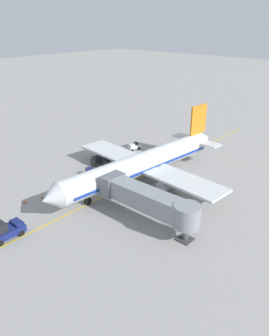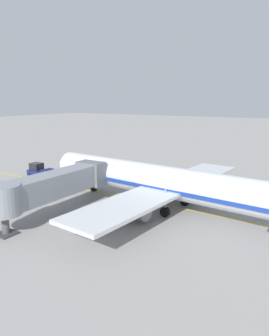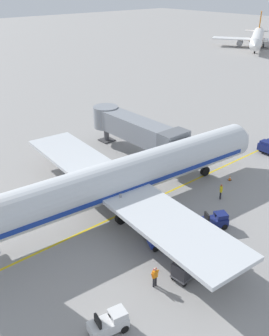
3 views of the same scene
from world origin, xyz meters
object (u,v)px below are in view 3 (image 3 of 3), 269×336
object	(u,v)px
jet_bridge	(135,129)
safety_cone_wing_tip	(230,178)
ground_crew_wing_walker	(155,276)
baggage_tug_spare	(109,323)
baggage_tug_trailing	(164,238)
distant_taxiing_airliner	(257,38)
parked_airliner	(122,178)
baggage_cart_second_in_train	(186,267)
baggage_tug_lead	(214,221)
ground_crew_loader	(221,191)
baggage_cart_front	(214,251)

from	to	relation	value
jet_bridge	safety_cone_wing_tip	xyz separation A→B (m)	(12.27, 3.41, -3.17)
ground_crew_wing_walker	baggage_tug_spare	bearing A→B (deg)	-78.18
baggage_tug_trailing	distant_taxiing_airliner	world-z (taller)	distant_taxiing_airliner
baggage_tug_trailing	parked_airliner	bearing A→B (deg)	170.31
parked_airliner	baggage_cart_second_in_train	size ratio (longest dim) A/B	12.67
parked_airliner	jet_bridge	xyz separation A→B (m)	(-8.72, 9.21, 0.27)
baggage_tug_lead	baggage_tug_trailing	world-z (taller)	same
parked_airliner	baggage_tug_trailing	xyz separation A→B (m)	(7.06, -1.20, -2.47)
baggage_tug_trailing	ground_crew_wing_walker	bearing A→B (deg)	-52.59
baggage_tug_trailing	safety_cone_wing_tip	xyz separation A→B (m)	(-3.50, 13.82, -0.42)
baggage_tug_lead	ground_crew_loader	world-z (taller)	ground_crew_loader
parked_airliner	baggage_cart_front	world-z (taller)	parked_airliner
ground_crew_loader	baggage_tug_lead	bearing A→B (deg)	-58.28
baggage_tug_spare	ground_crew_loader	xyz separation A→B (m)	(-5.69, 18.61, 0.24)
baggage_tug_spare	ground_crew_loader	world-z (taller)	ground_crew_loader
baggage_cart_front	distant_taxiing_airliner	distance (m)	109.61
baggage_cart_front	safety_cone_wing_tip	world-z (taller)	baggage_cart_front
parked_airliner	baggage_tug_trailing	distance (m)	7.58
baggage_tug_trailing	baggage_tug_spare	world-z (taller)	same
baggage_tug_trailing	baggage_cart_second_in_train	bearing A→B (deg)	-21.08
safety_cone_wing_tip	distant_taxiing_airliner	xyz separation A→B (m)	(-50.08, 81.13, 2.74)
distant_taxiing_airliner	ground_crew_loader	bearing A→B (deg)	-58.64
baggage_tug_trailing	baggage_tug_spare	distance (m)	9.69
baggage_cart_front	baggage_tug_lead	bearing A→B (deg)	128.37
ground_crew_loader	safety_cone_wing_tip	xyz separation A→B (m)	(-1.82, 4.04, -0.66)
baggage_tug_spare	distant_taxiing_airliner	bearing A→B (deg)	119.03
baggage_tug_trailing	baggage_cart_front	bearing A→B (deg)	22.96
safety_cone_wing_tip	baggage_tug_trailing	bearing A→B (deg)	-75.78
ground_crew_wing_walker	safety_cone_wing_tip	bearing A→B (deg)	110.08
baggage_cart_front	ground_crew_loader	bearing A→B (deg)	124.81
ground_crew_loader	distant_taxiing_airliner	distance (m)	99.76
baggage_tug_trailing	distant_taxiing_airliner	size ratio (longest dim) A/B	0.09
baggage_tug_trailing	safety_cone_wing_tip	size ratio (longest dim) A/B	4.70
parked_airliner	baggage_tug_lead	world-z (taller)	parked_airliner
baggage_tug_trailing	jet_bridge	bearing A→B (deg)	146.57
baggage_tug_lead	safety_cone_wing_tip	distance (m)	9.71
baggage_cart_front	safety_cone_wing_tip	xyz separation A→B (m)	(-7.46, 12.15, -0.66)
parked_airliner	baggage_tug_spare	size ratio (longest dim) A/B	13.92
ground_crew_wing_walker	jet_bridge	bearing A→B (deg)	142.67
baggage_cart_second_in_train	ground_crew_loader	bearing A→B (deg)	116.09
jet_bridge	ground_crew_loader	bearing A→B (deg)	-2.58
ground_crew_loader	distant_taxiing_airliner	size ratio (longest dim) A/B	0.05
ground_crew_wing_walker	distant_taxiing_airliner	size ratio (longest dim) A/B	0.05
distant_taxiing_airliner	safety_cone_wing_tip	bearing A→B (deg)	-58.31
jet_bridge	baggage_tug_lead	world-z (taller)	jet_bridge
jet_bridge	baggage_tug_spare	distance (m)	27.73
baggage_cart_second_in_train	ground_crew_loader	size ratio (longest dim) A/B	1.74
distant_taxiing_airliner	jet_bridge	bearing A→B (deg)	-65.91
baggage_tug_trailing	distant_taxiing_airliner	xyz separation A→B (m)	(-53.58, 94.95, 2.31)
parked_airliner	ground_crew_loader	size ratio (longest dim) A/B	22.10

